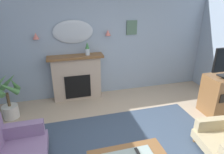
{
  "coord_description": "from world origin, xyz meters",
  "views": [
    {
      "loc": [
        -1.12,
        -2.37,
        2.53
      ],
      "look_at": [
        -0.1,
        1.37,
        0.93
      ],
      "focal_mm": 32.06,
      "sensor_mm": 36.0,
      "label": 1
    }
  ],
  "objects_px": {
    "framed_picture": "(132,28)",
    "tv_cabinet": "(222,95)",
    "wall_mirror": "(73,32)",
    "potted_plant_corner_palm": "(8,98)",
    "fireplace": "(77,78)",
    "wall_sconce_right": "(108,33)",
    "wall_sconce_left": "(36,36)",
    "tv_remote": "(138,152)",
    "mantel_vase_left": "(87,49)"
  },
  "relations": [
    {
      "from": "wall_mirror",
      "to": "tv_remote",
      "type": "bearing_deg",
      "value": -78.89
    },
    {
      "from": "tv_cabinet",
      "to": "potted_plant_corner_palm",
      "type": "height_order",
      "value": "potted_plant_corner_palm"
    },
    {
      "from": "tv_remote",
      "to": "tv_cabinet",
      "type": "xyz_separation_m",
      "value": [
        2.51,
        1.15,
        -0.0
      ]
    },
    {
      "from": "framed_picture",
      "to": "tv_remote",
      "type": "xyz_separation_m",
      "value": [
        -0.94,
        -2.87,
        -1.3
      ]
    },
    {
      "from": "fireplace",
      "to": "tv_cabinet",
      "type": "xyz_separation_m",
      "value": [
        3.07,
        -1.57,
        -0.12
      ]
    },
    {
      "from": "framed_picture",
      "to": "tv_cabinet",
      "type": "relative_size",
      "value": 0.4
    },
    {
      "from": "tv_remote",
      "to": "mantel_vase_left",
      "type": "bearing_deg",
      "value": 95.56
    },
    {
      "from": "wall_mirror",
      "to": "framed_picture",
      "type": "distance_m",
      "value": 1.5
    },
    {
      "from": "fireplace",
      "to": "wall_sconce_right",
      "type": "height_order",
      "value": "wall_sconce_right"
    },
    {
      "from": "wall_sconce_right",
      "to": "potted_plant_corner_palm",
      "type": "distance_m",
      "value": 2.73
    },
    {
      "from": "wall_mirror",
      "to": "wall_sconce_left",
      "type": "relative_size",
      "value": 6.86
    },
    {
      "from": "wall_mirror",
      "to": "wall_sconce_right",
      "type": "xyz_separation_m",
      "value": [
        0.85,
        -0.05,
        -0.05
      ]
    },
    {
      "from": "wall_sconce_left",
      "to": "wall_sconce_right",
      "type": "xyz_separation_m",
      "value": [
        1.7,
        0.0,
        0.0
      ]
    },
    {
      "from": "wall_mirror",
      "to": "wall_sconce_right",
      "type": "relative_size",
      "value": 6.86
    },
    {
      "from": "wall_sconce_right",
      "to": "wall_sconce_left",
      "type": "bearing_deg",
      "value": 180.0
    },
    {
      "from": "framed_picture",
      "to": "tv_cabinet",
      "type": "xyz_separation_m",
      "value": [
        1.57,
        -1.72,
        -1.3
      ]
    },
    {
      "from": "fireplace",
      "to": "wall_mirror",
      "type": "xyz_separation_m",
      "value": [
        -0.0,
        0.14,
        1.14
      ]
    },
    {
      "from": "potted_plant_corner_palm",
      "to": "mantel_vase_left",
      "type": "bearing_deg",
      "value": 15.25
    },
    {
      "from": "wall_sconce_right",
      "to": "tv_cabinet",
      "type": "distance_m",
      "value": 3.03
    },
    {
      "from": "wall_sconce_left",
      "to": "tv_cabinet",
      "type": "relative_size",
      "value": 0.16
    },
    {
      "from": "mantel_vase_left",
      "to": "tv_remote",
      "type": "xyz_separation_m",
      "value": [
        0.26,
        -2.69,
        -0.86
      ]
    },
    {
      "from": "wall_mirror",
      "to": "wall_sconce_left",
      "type": "distance_m",
      "value": 0.85
    },
    {
      "from": "wall_sconce_left",
      "to": "potted_plant_corner_palm",
      "type": "bearing_deg",
      "value": -137.71
    },
    {
      "from": "framed_picture",
      "to": "tv_remote",
      "type": "bearing_deg",
      "value": -108.09
    },
    {
      "from": "tv_remote",
      "to": "tv_cabinet",
      "type": "distance_m",
      "value": 2.76
    },
    {
      "from": "tv_remote",
      "to": "potted_plant_corner_palm",
      "type": "xyz_separation_m",
      "value": [
        -2.09,
        2.19,
        0.03
      ]
    },
    {
      "from": "mantel_vase_left",
      "to": "potted_plant_corner_palm",
      "type": "xyz_separation_m",
      "value": [
        -1.83,
        -0.5,
        -0.83
      ]
    },
    {
      "from": "wall_sconce_right",
      "to": "potted_plant_corner_palm",
      "type": "xyz_separation_m",
      "value": [
        -2.38,
        -0.62,
        -1.18
      ]
    },
    {
      "from": "wall_mirror",
      "to": "wall_sconce_right",
      "type": "distance_m",
      "value": 0.85
    },
    {
      "from": "mantel_vase_left",
      "to": "tv_cabinet",
      "type": "relative_size",
      "value": 0.36
    },
    {
      "from": "wall_sconce_left",
      "to": "potted_plant_corner_palm",
      "type": "relative_size",
      "value": 0.14
    },
    {
      "from": "tv_cabinet",
      "to": "wall_sconce_right",
      "type": "bearing_deg",
      "value": 143.26
    },
    {
      "from": "wall_mirror",
      "to": "tv_remote",
      "type": "xyz_separation_m",
      "value": [
        0.56,
        -2.86,
        -1.26
      ]
    },
    {
      "from": "fireplace",
      "to": "wall_sconce_left",
      "type": "distance_m",
      "value": 1.38
    },
    {
      "from": "fireplace",
      "to": "tv_remote",
      "type": "bearing_deg",
      "value": -78.32
    },
    {
      "from": "framed_picture",
      "to": "potted_plant_corner_palm",
      "type": "height_order",
      "value": "framed_picture"
    },
    {
      "from": "wall_mirror",
      "to": "tv_cabinet",
      "type": "height_order",
      "value": "wall_mirror"
    },
    {
      "from": "wall_sconce_left",
      "to": "tv_cabinet",
      "type": "bearing_deg",
      "value": -22.93
    },
    {
      "from": "framed_picture",
      "to": "fireplace",
      "type": "bearing_deg",
      "value": -174.23
    },
    {
      "from": "wall_mirror",
      "to": "framed_picture",
      "type": "xyz_separation_m",
      "value": [
        1.5,
        0.01,
        0.04
      ]
    },
    {
      "from": "wall_mirror",
      "to": "potted_plant_corner_palm",
      "type": "xyz_separation_m",
      "value": [
        -1.53,
        -0.67,
        -1.23
      ]
    },
    {
      "from": "wall_sconce_left",
      "to": "wall_sconce_right",
      "type": "bearing_deg",
      "value": 0.0
    },
    {
      "from": "tv_remote",
      "to": "tv_cabinet",
      "type": "bearing_deg",
      "value": 24.65
    },
    {
      "from": "fireplace",
      "to": "mantel_vase_left",
      "type": "xyz_separation_m",
      "value": [
        0.3,
        -0.03,
        0.74
      ]
    },
    {
      "from": "fireplace",
      "to": "potted_plant_corner_palm",
      "type": "relative_size",
      "value": 1.36
    },
    {
      "from": "wall_sconce_left",
      "to": "tv_remote",
      "type": "distance_m",
      "value": 3.37
    },
    {
      "from": "wall_sconce_right",
      "to": "framed_picture",
      "type": "relative_size",
      "value": 0.39
    },
    {
      "from": "wall_mirror",
      "to": "wall_sconce_left",
      "type": "height_order",
      "value": "wall_mirror"
    },
    {
      "from": "mantel_vase_left",
      "to": "wall_mirror",
      "type": "height_order",
      "value": "wall_mirror"
    },
    {
      "from": "mantel_vase_left",
      "to": "tv_cabinet",
      "type": "xyz_separation_m",
      "value": [
        2.77,
        -1.54,
        -0.86
      ]
    }
  ]
}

